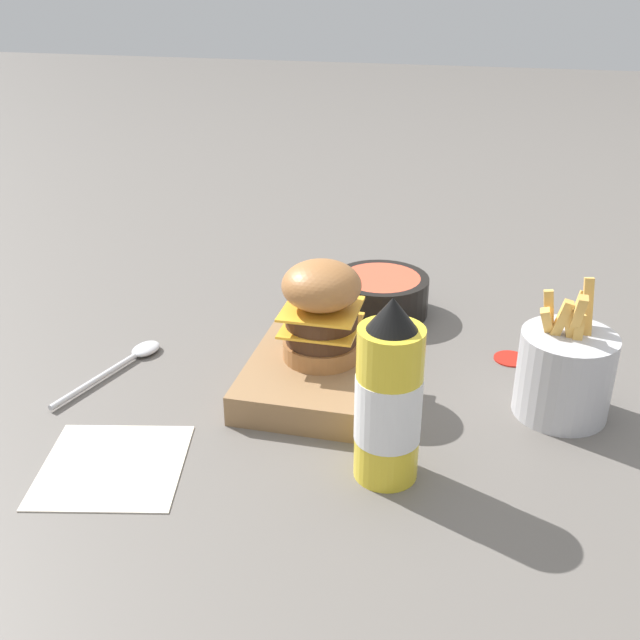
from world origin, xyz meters
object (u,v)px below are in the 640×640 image
object	(u,v)px
ketchup_bottle	(388,399)
spoon	(131,358)
side_bowl	(380,294)
burger	(321,310)
serving_board	(320,371)
fries_basket	(565,372)

from	to	relation	value
ketchup_bottle	spoon	xyz separation A→B (m)	(0.15, 0.35, -0.08)
side_bowl	ketchup_bottle	bearing A→B (deg)	-169.95
ketchup_bottle	side_bowl	xyz separation A→B (m)	(0.37, 0.07, -0.06)
burger	spoon	bearing A→B (deg)	91.53
serving_board	spoon	bearing A→B (deg)	90.71
serving_board	side_bowl	size ratio (longest dim) A/B	1.63
fries_basket	spoon	size ratio (longest dim) A/B	0.87
serving_board	spoon	size ratio (longest dim) A/B	1.23
ketchup_bottle	side_bowl	distance (m)	0.38
ketchup_bottle	spoon	distance (m)	0.39
serving_board	spoon	xyz separation A→B (m)	(-0.00, 0.25, -0.01)
ketchup_bottle	side_bowl	size ratio (longest dim) A/B	1.41
burger	spoon	xyz separation A→B (m)	(-0.01, 0.25, -0.09)
ketchup_bottle	fries_basket	xyz separation A→B (m)	(0.16, -0.17, -0.03)
serving_board	ketchup_bottle	bearing A→B (deg)	-146.09
serving_board	burger	xyz separation A→B (m)	(0.00, -0.00, 0.08)
serving_board	side_bowl	distance (m)	0.22
burger	spoon	size ratio (longest dim) A/B	0.66
ketchup_bottle	fries_basket	world-z (taller)	ketchup_bottle
serving_board	burger	bearing A→B (deg)	-13.62
burger	ketchup_bottle	distance (m)	0.19
spoon	burger	bearing A→B (deg)	-72.87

